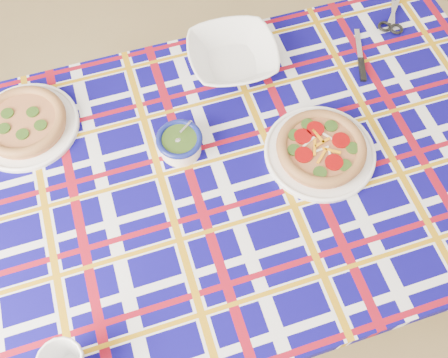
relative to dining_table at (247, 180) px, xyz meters
name	(u,v)px	position (x,y,z in m)	size (l,w,h in m)	color
floor	(269,207)	(0.20, 0.15, -0.64)	(4.00, 4.00, 0.00)	olive
dining_table	(247,180)	(0.00, 0.00, 0.00)	(1.61, 1.10, 0.71)	brown
tablecloth	(247,176)	(0.00, 0.00, 0.02)	(1.55, 0.98, 0.10)	#0A0560
main_focaccia_plate	(321,148)	(0.19, -0.04, 0.10)	(0.30, 0.30, 0.06)	#AF683E
pesto_bowl	(180,142)	(-0.14, 0.12, 0.11)	(0.12, 0.12, 0.07)	#1F370F
serving_bowl	(233,56)	(0.11, 0.33, 0.11)	(0.26, 0.26, 0.06)	white
second_focaccia_plate	(24,122)	(-0.50, 0.35, 0.10)	(0.29, 0.29, 0.05)	#AF683E
table_knife	(359,45)	(0.48, 0.24, 0.08)	(0.21, 0.02, 0.01)	silver
kitchen_scissors	(393,12)	(0.65, 0.32, 0.08)	(0.17, 0.08, 0.01)	silver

